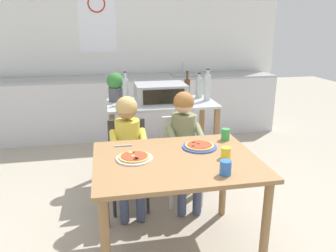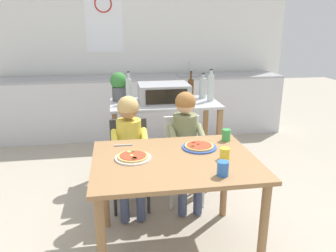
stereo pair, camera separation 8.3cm
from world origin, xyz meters
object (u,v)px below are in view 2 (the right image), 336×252
kitchen_island_cart (165,128)px  drinking_cup_green (226,135)px  bottle_dark_olive_oil (211,87)px  bottle_brown_beer (129,90)px  dining_table (175,173)px  dining_chair_left (130,157)px  drinking_cup_blue (223,169)px  dining_chair_right (183,153)px  pizza_plate_white (133,157)px  bottle_tall_green_wine (203,87)px  drinking_cup_yellow (225,154)px  child_in_olive_shirt (186,137)px  serving_spoon (123,145)px  child_in_yellow_shirt (130,141)px  toaster_oven (164,93)px  potted_herb_plant (119,86)px  bottle_clear_vinegar (191,88)px

kitchen_island_cart → drinking_cup_green: size_ratio=11.97×
kitchen_island_cart → bottle_dark_olive_oil: bearing=-0.9°
bottle_brown_beer → dining_table: bearing=-78.4°
dining_chair_left → drinking_cup_blue: 1.22m
dining_chair_right → pizza_plate_white: bearing=-125.8°
bottle_tall_green_wine → drinking_cup_yellow: (-0.22, -1.45, -0.20)m
bottle_tall_green_wine → drinking_cup_yellow: 1.48m
drinking_cup_green → drinking_cup_blue: (-0.23, -0.62, -0.00)m
bottle_dark_olive_oil → dining_chair_right: bottle_dark_olive_oil is taller
bottle_dark_olive_oil → drinking_cup_green: (-0.13, -0.93, -0.22)m
dining_chair_left → child_in_olive_shirt: size_ratio=0.76×
drinking_cup_green → serving_spoon: (-0.83, 0.01, -0.04)m
drinking_cup_yellow → serving_spoon: bearing=151.7°
bottle_brown_beer → serving_spoon: (-0.09, -0.93, -0.25)m
drinking_cup_blue → bottle_brown_beer: bearing=107.9°
bottle_dark_olive_oil → serving_spoon: (-0.96, -0.92, -0.26)m
bottle_tall_green_wine → bottle_brown_beer: 0.84m
dining_chair_left → serving_spoon: bearing=-98.0°
dining_table → drinking_cup_green: bearing=32.4°
serving_spoon → dining_chair_right: bearing=37.7°
child_in_olive_shirt → drinking_cup_green: bearing=-52.3°
child_in_yellow_shirt → serving_spoon: (-0.06, -0.30, 0.08)m
toaster_oven → drinking_cup_yellow: bearing=-79.8°
child_in_olive_shirt → pizza_plate_white: size_ratio=4.17×
bottle_dark_olive_oil → pizza_plate_white: bottle_dark_olive_oil is taller
bottle_brown_beer → drinking_cup_blue: bottle_brown_beer is taller
bottle_tall_green_wine → drinking_cup_yellow: bottle_tall_green_wine is taller
bottle_brown_beer → potted_herb_plant: 0.18m
dining_chair_left → child_in_olive_shirt: (0.51, -0.10, 0.20)m
pizza_plate_white → dining_table: bearing=-9.3°
pizza_plate_white → drinking_cup_green: size_ratio=2.69×
dining_table → pizza_plate_white: size_ratio=4.52×
toaster_oven → bottle_dark_olive_oil: (0.50, -0.02, 0.05)m
bottle_tall_green_wine → pizza_plate_white: 1.61m
kitchen_island_cart → bottle_dark_olive_oil: (0.50, -0.01, 0.43)m
dining_table → serving_spoon: (-0.35, 0.32, 0.11)m
potted_herb_plant → child_in_olive_shirt: 1.01m
bottle_dark_olive_oil → drinking_cup_yellow: bottle_dark_olive_oil is taller
kitchen_island_cart → bottle_clear_vinegar: 0.55m
kitchen_island_cart → toaster_oven: 0.38m
kitchen_island_cart → child_in_yellow_shirt: size_ratio=1.08×
bottle_clear_vinegar → dining_chair_right: (-0.22, -0.67, -0.50)m
kitchen_island_cart → dining_chair_right: kitchen_island_cart is taller
dining_chair_right → child_in_yellow_shirt: child_in_yellow_shirt is taller
dining_table → drinking_cup_blue: drinking_cup_blue is taller
bottle_brown_beer → child_in_yellow_shirt: bottle_brown_beer is taller
pizza_plate_white → drinking_cup_yellow: drinking_cup_yellow is taller
drinking_cup_blue → drinking_cup_yellow: bearing=68.9°
child_in_olive_shirt → serving_spoon: bearing=-150.5°
dining_chair_right → drinking_cup_blue: size_ratio=8.55×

